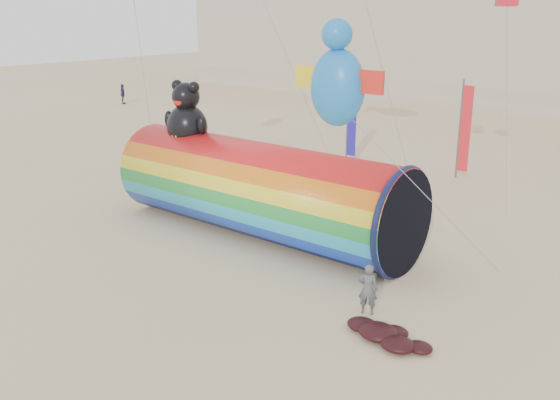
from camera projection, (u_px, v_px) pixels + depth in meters
The scene contains 5 objects.
ground at pixel (241, 274), 21.34m from camera, with size 160.00×160.00×0.00m, color #CCB58C.
windsock_assembly at pixel (260, 187), 24.52m from camera, with size 12.84×3.91×5.92m.
kite_handler at pixel (368, 289), 18.39m from camera, with size 0.58×0.38×1.58m, color #4C4F53.
fabric_bundle at pixel (385, 335), 17.06m from camera, with size 2.62×1.35×0.41m.
festival_banners at pixel (465, 127), 33.02m from camera, with size 13.18×3.09×5.20m.
Camera 1 is at (13.38, -14.40, 8.78)m, focal length 40.00 mm.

